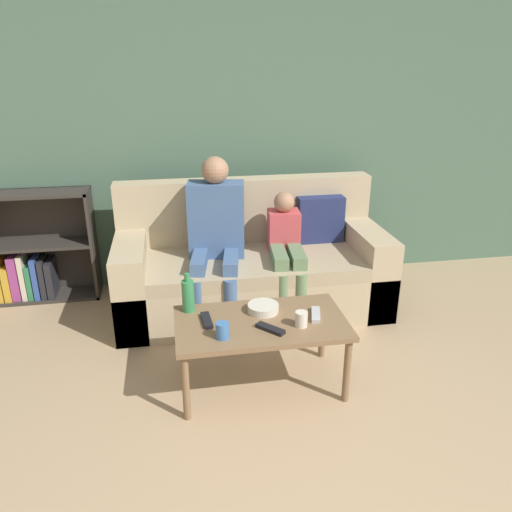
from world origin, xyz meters
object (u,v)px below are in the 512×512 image
at_px(cup_far, 222,330).
at_px(snack_bowl, 263,308).
at_px(couch, 252,269).
at_px(tv_remote_2, 316,315).
at_px(cup_near, 301,319).
at_px(tv_remote_1, 207,320).
at_px(tv_remote_0, 270,329).
at_px(bottle, 188,295).
at_px(person_adult, 216,228).
at_px(coffee_table, 261,328).
at_px(person_child, 286,249).
at_px(bookshelf, 38,256).

bearing_deg(cup_far, snack_bowl, 43.47).
bearing_deg(couch, tv_remote_2, -78.89).
relative_size(cup_near, tv_remote_2, 0.49).
xyz_separation_m(cup_near, tv_remote_1, (-0.51, 0.13, -0.03)).
distance_m(tv_remote_0, snack_bowl, 0.22).
relative_size(couch, bottle, 8.32).
bearing_deg(person_adult, tv_remote_2, -53.82).
distance_m(cup_far, snack_bowl, 0.37).
distance_m(coffee_table, person_adult, 0.99).
bearing_deg(bottle, cup_far, -64.38).
distance_m(person_adult, bottle, 0.79).
relative_size(person_adult, tv_remote_0, 7.44).
bearing_deg(cup_near, person_child, 81.86).
relative_size(couch, cup_far, 22.20).
xyz_separation_m(coffee_table, person_child, (0.34, 0.86, 0.13)).
distance_m(person_adult, tv_remote_0, 1.08).
distance_m(coffee_table, tv_remote_0, 0.13).
bearing_deg(tv_remote_2, tv_remote_1, -168.67).
height_order(person_child, tv_remote_0, person_child).
bearing_deg(couch, coffee_table, -96.77).
bearing_deg(couch, cup_near, -85.45).
bearing_deg(tv_remote_2, tv_remote_0, -143.67).
distance_m(bookshelf, snack_bowl, 2.07).
relative_size(couch, coffee_table, 2.05).
xyz_separation_m(person_adult, person_child, (0.50, -0.07, -0.16)).
relative_size(person_child, tv_remote_2, 5.07).
height_order(couch, bookshelf, couch).
distance_m(person_adult, cup_far, 1.09).
xyz_separation_m(bookshelf, person_adult, (1.37, -0.54, 0.33)).
xyz_separation_m(coffee_table, tv_remote_0, (0.03, -0.11, 0.06)).
relative_size(person_child, tv_remote_0, 5.69).
relative_size(tv_remote_0, bottle, 0.66).
relative_size(cup_near, tv_remote_1, 0.50).
relative_size(tv_remote_1, tv_remote_2, 0.98).
bearing_deg(tv_remote_0, tv_remote_2, -21.76).
xyz_separation_m(cup_near, cup_far, (-0.44, -0.05, 0.00)).
distance_m(couch, snack_bowl, 0.92).
xyz_separation_m(person_child, tv_remote_2, (-0.03, -0.86, -0.08)).
height_order(cup_near, tv_remote_2, cup_near).
relative_size(cup_near, bottle, 0.36).
bearing_deg(snack_bowl, bottle, 168.94).
bearing_deg(snack_bowl, tv_remote_1, -168.46).
distance_m(tv_remote_2, snack_bowl, 0.31).
distance_m(cup_near, cup_far, 0.44).
relative_size(bookshelf, coffee_table, 0.90).
bearing_deg(coffee_table, cup_far, -148.33).
xyz_separation_m(cup_far, tv_remote_2, (0.55, 0.14, -0.03)).
bearing_deg(couch, bookshelf, 164.50).
height_order(coffee_table, bottle, bottle).
height_order(cup_far, tv_remote_0, cup_far).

